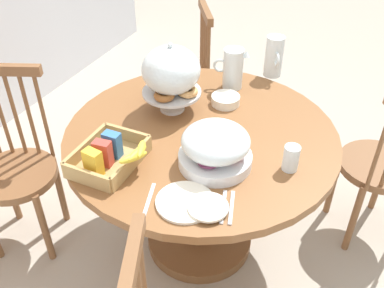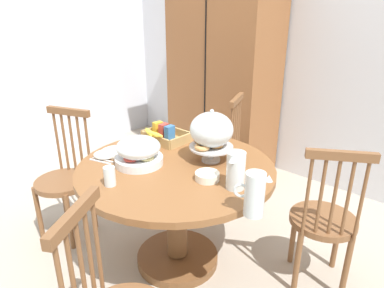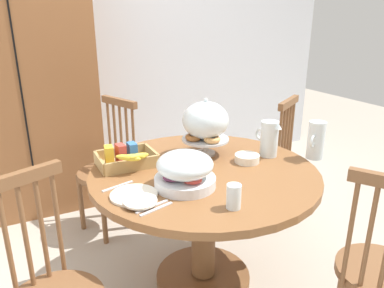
# 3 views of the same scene
# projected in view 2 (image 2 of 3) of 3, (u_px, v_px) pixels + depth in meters

# --- Properties ---
(ground_plane) EXTENTS (10.00, 10.00, 0.00)m
(ground_plane) POSITION_uv_depth(u_px,v_px,m) (176.00, 260.00, 2.45)
(ground_plane) COLOR #A89E8E
(wall_back) EXTENTS (4.80, 0.06, 2.60)m
(wall_back) POSITION_uv_depth(u_px,v_px,m) (314.00, 48.00, 3.21)
(wall_back) COLOR silver
(wall_back) RESTS_ON ground_plane
(wall_left) EXTENTS (0.06, 4.32, 2.60)m
(wall_left) POSITION_uv_depth(u_px,v_px,m) (39.00, 42.00, 3.74)
(wall_left) COLOR silver
(wall_left) RESTS_ON ground_plane
(wooden_armoire) EXTENTS (1.18, 0.60, 1.96)m
(wooden_armoire) POSITION_uv_depth(u_px,v_px,m) (223.00, 76.00, 3.61)
(wooden_armoire) COLOR brown
(wooden_armoire) RESTS_ON ground_plane
(dining_table) EXTENTS (1.23, 1.23, 0.74)m
(dining_table) POSITION_uv_depth(u_px,v_px,m) (176.00, 194.00, 2.24)
(dining_table) COLOR brown
(dining_table) RESTS_ON ground_plane
(windsor_chair_near_window) EXTENTS (0.46, 0.46, 0.97)m
(windsor_chair_near_window) POSITION_uv_depth(u_px,v_px,m) (324.00, 222.00, 2.09)
(windsor_chair_near_window) COLOR brown
(windsor_chair_near_window) RESTS_ON ground_plane
(windsor_chair_by_cabinet) EXTENTS (0.43, 0.44, 0.97)m
(windsor_chair_by_cabinet) POSITION_uv_depth(u_px,v_px,m) (219.00, 153.00, 3.06)
(windsor_chair_by_cabinet) COLOR brown
(windsor_chair_by_cabinet) RESTS_ON ground_plane
(windsor_chair_facing_door) EXTENTS (0.43, 0.43, 0.97)m
(windsor_chair_facing_door) POSITION_uv_depth(u_px,v_px,m) (65.00, 180.00, 2.59)
(windsor_chair_facing_door) COLOR brown
(windsor_chair_facing_door) RESTS_ON ground_plane
(pastry_stand_with_dome) EXTENTS (0.28, 0.28, 0.34)m
(pastry_stand_with_dome) POSITION_uv_depth(u_px,v_px,m) (211.00, 132.00, 2.16)
(pastry_stand_with_dome) COLOR silver
(pastry_stand_with_dome) RESTS_ON dining_table
(fruit_platter_covered) EXTENTS (0.30, 0.30, 0.18)m
(fruit_platter_covered) POSITION_uv_depth(u_px,v_px,m) (139.00, 152.00, 2.15)
(fruit_platter_covered) COLOR silver
(fruit_platter_covered) RESTS_ON dining_table
(orange_juice_pitcher) EXTENTS (0.17, 0.11, 0.22)m
(orange_juice_pitcher) POSITION_uv_depth(u_px,v_px,m) (254.00, 196.00, 1.62)
(orange_juice_pitcher) COLOR silver
(orange_juice_pitcher) RESTS_ON dining_table
(milk_pitcher) EXTENTS (0.10, 0.18, 0.21)m
(milk_pitcher) POSITION_uv_depth(u_px,v_px,m) (236.00, 172.00, 1.86)
(milk_pitcher) COLOR silver
(milk_pitcher) RESTS_ON dining_table
(cereal_basket) EXTENTS (0.32, 0.30, 0.12)m
(cereal_basket) POSITION_uv_depth(u_px,v_px,m) (164.00, 135.00, 2.54)
(cereal_basket) COLOR tan
(cereal_basket) RESTS_ON dining_table
(china_plate_large) EXTENTS (0.22, 0.22, 0.01)m
(china_plate_large) POSITION_uv_depth(u_px,v_px,m) (117.00, 152.00, 2.35)
(china_plate_large) COLOR white
(china_plate_large) RESTS_ON dining_table
(china_plate_small) EXTENTS (0.15, 0.15, 0.01)m
(china_plate_small) POSITION_uv_depth(u_px,v_px,m) (105.00, 154.00, 2.28)
(china_plate_small) COLOR white
(china_plate_small) RESTS_ON china_plate_large
(cereal_bowl) EXTENTS (0.14, 0.14, 0.04)m
(cereal_bowl) POSITION_uv_depth(u_px,v_px,m) (207.00, 176.00, 1.98)
(cereal_bowl) COLOR white
(cereal_bowl) RESTS_ON dining_table
(drinking_glass) EXTENTS (0.06, 0.06, 0.11)m
(drinking_glass) POSITION_uv_depth(u_px,v_px,m) (110.00, 176.00, 1.91)
(drinking_glass) COLOR silver
(drinking_glass) RESTS_ON dining_table
(table_knife) EXTENTS (0.17, 0.06, 0.01)m
(table_knife) POSITION_uv_depth(u_px,v_px,m) (103.00, 160.00, 2.23)
(table_knife) COLOR silver
(table_knife) RESTS_ON dining_table
(dinner_fork) EXTENTS (0.17, 0.06, 0.01)m
(dinner_fork) POSITION_uv_depth(u_px,v_px,m) (100.00, 162.00, 2.21)
(dinner_fork) COLOR silver
(dinner_fork) RESTS_ON dining_table
(soup_spoon) EXTENTS (0.17, 0.06, 0.01)m
(soup_spoon) POSITION_uv_depth(u_px,v_px,m) (129.00, 145.00, 2.47)
(soup_spoon) COLOR silver
(soup_spoon) RESTS_ON dining_table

